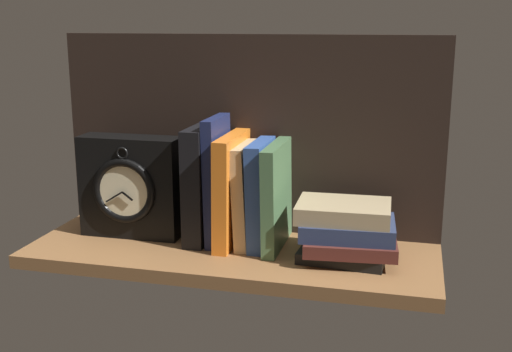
% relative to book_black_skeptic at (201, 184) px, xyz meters
% --- Properties ---
extents(ground_plane, '(0.78, 0.27, 0.03)m').
position_rel_book_black_skeptic_xyz_m(ground_plane, '(0.07, -0.04, -0.13)').
color(ground_plane, brown).
extents(back_panel, '(0.78, 0.01, 0.40)m').
position_rel_book_black_skeptic_xyz_m(back_panel, '(0.07, 0.09, 0.09)').
color(back_panel, black).
rests_on(back_panel, ground_plane).
extents(book_black_skeptic, '(0.04, 0.13, 0.23)m').
position_rel_book_black_skeptic_xyz_m(book_black_skeptic, '(0.00, 0.00, 0.00)').
color(book_black_skeptic, black).
rests_on(book_black_skeptic, ground_plane).
extents(book_navy_bierce, '(0.03, 0.12, 0.25)m').
position_rel_book_black_skeptic_xyz_m(book_navy_bierce, '(0.03, 0.00, 0.01)').
color(book_navy_bierce, '#192147').
rests_on(book_navy_bierce, ground_plane).
extents(book_orange_pandolfini, '(0.03, 0.17, 0.21)m').
position_rel_book_black_skeptic_xyz_m(book_orange_pandolfini, '(0.06, 0.00, -0.01)').
color(book_orange_pandolfini, orange).
rests_on(book_orange_pandolfini, ground_plane).
extents(book_tan_shortstories, '(0.03, 0.13, 0.20)m').
position_rel_book_black_skeptic_xyz_m(book_tan_shortstories, '(0.09, 0.00, -0.01)').
color(book_tan_shortstories, tan).
rests_on(book_tan_shortstories, ground_plane).
extents(book_blue_modern, '(0.03, 0.14, 0.20)m').
position_rel_book_black_skeptic_xyz_m(book_blue_modern, '(0.12, 0.00, -0.01)').
color(book_blue_modern, '#2D4C8E').
rests_on(book_blue_modern, ground_plane).
extents(book_green_romantic, '(0.03, 0.17, 0.20)m').
position_rel_book_black_skeptic_xyz_m(book_green_romantic, '(0.15, 0.00, -0.01)').
color(book_green_romantic, '#476B44').
rests_on(book_green_romantic, ground_plane).
extents(framed_clock, '(0.20, 0.08, 0.20)m').
position_rel_book_black_skeptic_xyz_m(framed_clock, '(-0.15, -0.01, -0.01)').
color(framed_clock, black).
rests_on(framed_clock, ground_plane).
extents(book_stack_side, '(0.19, 0.15, 0.10)m').
position_rel_book_black_skeptic_xyz_m(book_stack_side, '(0.29, -0.04, -0.06)').
color(book_stack_side, black).
rests_on(book_stack_side, ground_plane).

